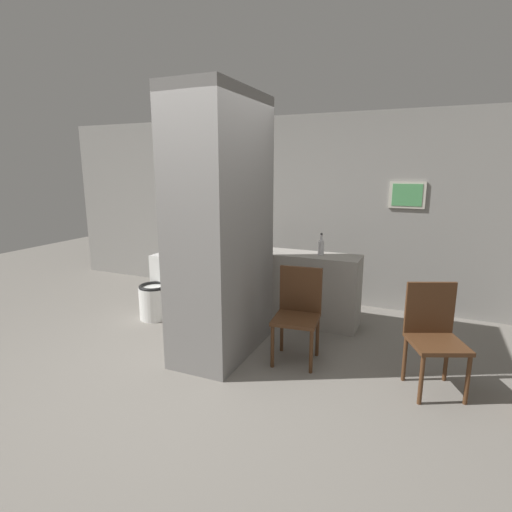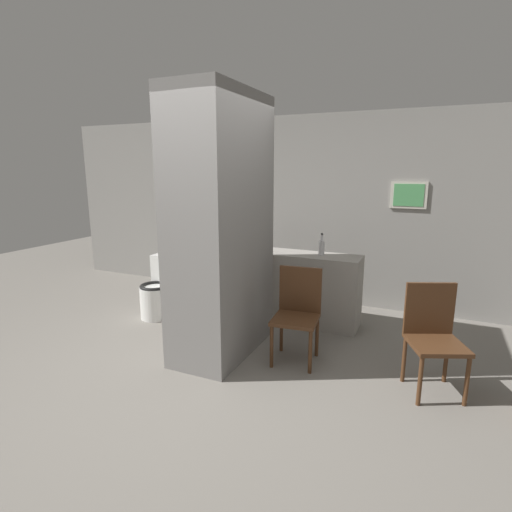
# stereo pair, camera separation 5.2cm
# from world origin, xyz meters

# --- Properties ---
(ground_plane) EXTENTS (14.00, 14.00, 0.00)m
(ground_plane) POSITION_xyz_m (0.00, 0.00, 0.00)
(ground_plane) COLOR slate
(wall_back) EXTENTS (8.00, 0.09, 2.60)m
(wall_back) POSITION_xyz_m (-0.00, 2.63, 1.30)
(wall_back) COLOR gray
(wall_back) RESTS_ON ground_plane
(pillar_center) EXTENTS (0.66, 1.22, 2.60)m
(pillar_center) POSITION_xyz_m (-0.11, 0.61, 1.30)
(pillar_center) COLOR gray
(pillar_center) RESTS_ON ground_plane
(counter_shelf) EXTENTS (1.49, 0.44, 0.87)m
(counter_shelf) POSITION_xyz_m (0.36, 1.68, 0.44)
(counter_shelf) COLOR gray
(counter_shelf) RESTS_ON ground_plane
(toilet) EXTENTS (0.38, 0.54, 0.77)m
(toilet) POSITION_xyz_m (-1.35, 1.13, 0.33)
(toilet) COLOR white
(toilet) RESTS_ON ground_plane
(chair_near_pillar) EXTENTS (0.47, 0.47, 0.92)m
(chair_near_pillar) POSITION_xyz_m (0.66, 0.73, 0.51)
(chair_near_pillar) COLOR #4C2D19
(chair_near_pillar) RESTS_ON ground_plane
(chair_by_doorway) EXTENTS (0.56, 0.56, 0.92)m
(chair_by_doorway) POSITION_xyz_m (1.90, 0.67, 0.51)
(chair_by_doorway) COLOR #4C2D19
(chair_by_doorway) RESTS_ON ground_plane
(bicycle) EXTENTS (1.70, 0.42, 0.76)m
(bicycle) POSITION_xyz_m (-0.56, 1.90, 0.37)
(bicycle) COLOR black
(bicycle) RESTS_ON ground_plane
(bottle_tall) EXTENTS (0.07, 0.07, 0.26)m
(bottle_tall) POSITION_xyz_m (0.63, 1.70, 0.97)
(bottle_tall) COLOR silver
(bottle_tall) RESTS_ON counter_shelf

